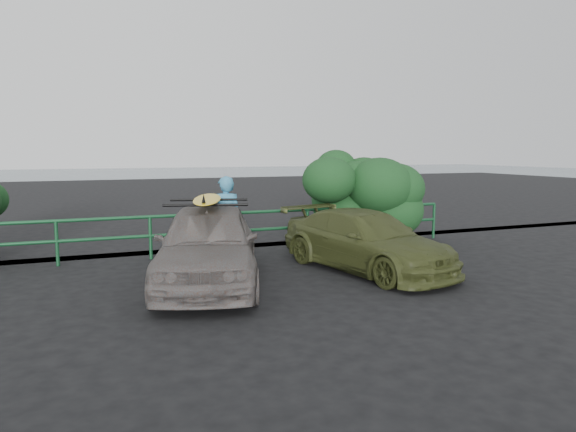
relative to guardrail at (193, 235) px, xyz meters
name	(u,v)px	position (x,y,z in m)	size (l,w,h in m)	color
ground	(258,318)	(0.00, -5.00, -0.52)	(80.00, 80.00, 0.00)	black
ocean	(107,171)	(0.00, 55.00, -0.52)	(200.00, 200.00, 0.00)	slate
guardrail	(193,235)	(0.00, 0.00, 0.00)	(14.00, 0.08, 1.04)	#134324
shrub_right	(365,198)	(5.00, 0.50, 0.66)	(3.20, 2.40, 2.36)	#17401B
sedan	(208,244)	(-0.23, -2.72, 0.25)	(1.82, 4.53, 1.54)	#5F5855
olive_vehicle	(366,241)	(3.14, -2.79, 0.11)	(1.76, 4.33, 1.26)	#3B421D
man	(226,219)	(0.58, -0.93, 0.46)	(0.72, 0.47, 1.96)	teal
roof_rack	(207,202)	(-0.23, -2.72, 1.05)	(1.51, 1.05, 0.05)	black
surfboard	(207,199)	(-0.23, -2.72, 1.11)	(0.50, 2.39, 0.07)	yellow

